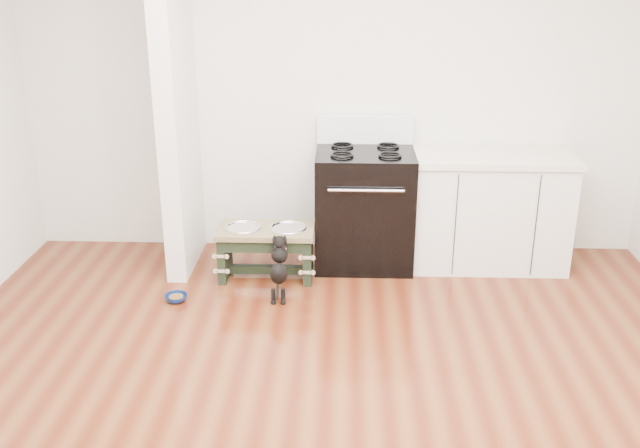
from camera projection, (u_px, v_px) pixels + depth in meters
The scene contains 8 objects.
ground at pixel (324, 423), 3.80m from camera, with size 5.00×5.00×0.00m, color #4F1D0E.
room_shell at pixel (325, 124), 3.22m from camera, with size 5.00×5.00×5.00m.
partition_wall at pixel (176, 96), 5.32m from camera, with size 0.15×0.80×2.70m, color silver.
oven_range at pixel (364, 206), 5.63m from camera, with size 0.76×0.69×1.14m.
cabinet_run at pixel (488, 210), 5.63m from camera, with size 1.24×0.64×0.91m.
dog_feeder at pixel (266, 243), 5.42m from camera, with size 0.73×0.39×0.42m.
puppy at pixel (279, 266), 5.12m from camera, with size 0.13×0.38×0.45m.
floor_bowl at pixel (176, 298), 5.12m from camera, with size 0.21×0.21×0.05m.
Camera 1 is at (0.10, -3.17, 2.34)m, focal length 40.00 mm.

